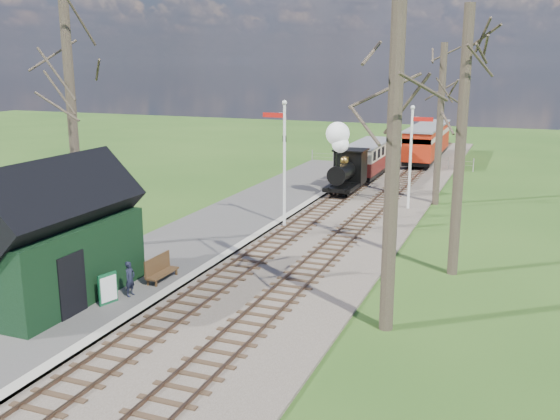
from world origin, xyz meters
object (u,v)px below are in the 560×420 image
(red_carriage_b, at_px, (432,138))
(red_carriage_a, at_px, (422,146))
(semaphore_near, at_px, (283,155))
(coach, at_px, (369,157))
(locomotive, at_px, (345,163))
(sign_board, at_px, (108,289))
(station_shed, at_px, (53,239))
(semaphore_far, at_px, (412,150))
(bench, at_px, (160,269))
(person, at_px, (130,279))

(red_carriage_b, bearing_deg, red_carriage_a, -90.00)
(semaphore_near, xyz_separation_m, coach, (0.77, 14.46, -2.13))
(semaphore_near, distance_m, locomotive, 8.58)
(semaphore_near, bearing_deg, sign_board, -97.67)
(station_shed, height_order, semaphore_far, semaphore_far)
(locomotive, relative_size, red_carriage_b, 0.78)
(bench, bearing_deg, station_shed, -128.94)
(semaphore_far, relative_size, locomotive, 1.30)
(locomotive, bearing_deg, coach, 89.89)
(station_shed, bearing_deg, bench, 51.06)
(locomotive, height_order, sign_board, locomotive)
(semaphore_near, height_order, bench, semaphore_near)
(red_carriage_a, bearing_deg, sign_board, -98.58)
(semaphore_far, distance_m, coach, 9.70)
(station_shed, xyz_separation_m, semaphore_near, (3.53, 12.00, 1.35))
(semaphore_near, xyz_separation_m, sign_board, (-1.59, -11.82, -2.90))
(red_carriage_b, relative_size, sign_board, 5.39)
(semaphore_near, height_order, sign_board, semaphore_near)
(sign_board, distance_m, person, 0.91)
(semaphore_near, xyz_separation_m, semaphore_far, (5.14, 6.00, -0.27))
(locomotive, bearing_deg, station_shed, -101.87)
(station_shed, xyz_separation_m, locomotive, (4.29, 20.40, -0.23))
(red_carriage_a, distance_m, red_carriage_b, 5.50)
(station_shed, relative_size, bench, 3.98)
(station_shed, distance_m, coach, 26.82)
(locomotive, relative_size, sign_board, 4.23)
(locomotive, height_order, bench, locomotive)
(locomotive, relative_size, red_carriage_a, 0.78)
(station_shed, relative_size, sign_board, 6.04)
(station_shed, bearing_deg, coach, 80.77)
(station_shed, xyz_separation_m, bench, (2.26, 2.80, -1.65))
(red_carriage_b, height_order, sign_board, red_carriage_b)
(red_carriage_b, bearing_deg, person, -97.13)
(coach, relative_size, person, 5.79)
(bench, bearing_deg, red_carriage_a, 81.29)
(station_shed, distance_m, semaphore_far, 20.01)
(semaphore_far, bearing_deg, semaphore_near, -130.60)
(bench, height_order, person, person)
(red_carriage_a, bearing_deg, person, -98.35)
(semaphore_near, distance_m, red_carriage_b, 26.83)
(semaphore_far, height_order, person, semaphore_far)
(red_carriage_a, distance_m, sign_board, 33.25)
(station_shed, height_order, bench, station_shed)
(red_carriage_a, height_order, red_carriage_b, same)
(semaphore_near, distance_m, person, 11.39)
(sign_board, bearing_deg, semaphore_near, 82.33)
(semaphore_far, bearing_deg, coach, 117.35)
(coach, height_order, person, coach)
(locomotive, bearing_deg, sign_board, -96.63)
(red_carriage_a, bearing_deg, semaphore_far, -83.27)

